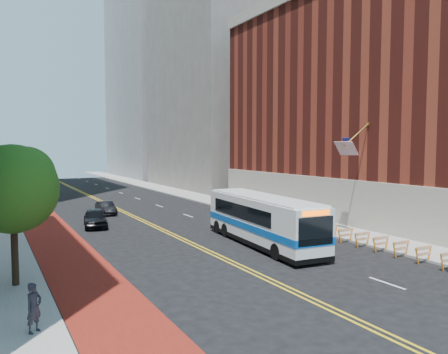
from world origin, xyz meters
TOP-DOWN VIEW (x-y plane):
  - ground at (0.00, 0.00)m, footprint 160.00×160.00m
  - sidewalk_right at (12.00, 30.00)m, footprint 4.00×140.00m
  - bus_lane_paint at (-8.10, 30.00)m, footprint 3.60×140.00m
  - center_line_inner at (-0.18, 30.00)m, footprint 0.14×140.00m
  - center_line_outer at (0.18, 30.00)m, footprint 0.14×140.00m
  - lane_dashes at (4.80, 38.00)m, footprint 0.14×98.20m
  - brick_building at (21.93, 12.00)m, footprint 18.73×36.00m
  - midrise_right_near at (23.00, 48.00)m, footprint 18.00×26.00m
  - midrise_right_far at (24.00, 78.00)m, footprint 20.00×28.00m
  - construction_barriers at (9.60, 3.42)m, footprint 1.42×10.91m
  - street_tree at (-11.24, 6.04)m, footprint 4.20×4.20m
  - transit_bus at (4.11, 8.12)m, footprint 3.66×12.40m
  - car_a at (-4.45, 20.28)m, footprint 2.56×4.79m
  - car_b at (-2.00, 26.76)m, footprint 1.36×3.86m
  - car_c at (-7.89, 37.11)m, footprint 2.45×4.80m
  - pedestrian at (-11.05, -0.19)m, footprint 0.77×0.75m

SIDE VIEW (x-z plane):
  - ground at x=0.00m, z-range 0.00..0.00m
  - center_line_inner at x=-0.18m, z-range 0.00..0.01m
  - center_line_outer at x=0.18m, z-range 0.00..0.01m
  - bus_lane_paint at x=-8.10m, z-range 0.00..0.01m
  - lane_dashes at x=4.80m, z-range 0.00..0.01m
  - sidewalk_right at x=12.00m, z-range 0.00..0.15m
  - car_b at x=-2.00m, z-range 0.00..1.27m
  - car_c at x=-7.89m, z-range 0.00..1.33m
  - construction_barriers at x=9.60m, z-range 0.17..1.18m
  - car_a at x=-4.45m, z-range 0.00..1.55m
  - pedestrian at x=-11.05m, z-range 0.15..1.93m
  - transit_bus at x=4.11m, z-range 0.07..3.43m
  - street_tree at x=-11.24m, z-range 1.56..8.26m
  - brick_building at x=21.93m, z-range -0.04..21.96m
  - midrise_right_near at x=23.00m, z-range 0.00..40.00m
  - midrise_right_far at x=24.00m, z-range 0.00..55.00m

